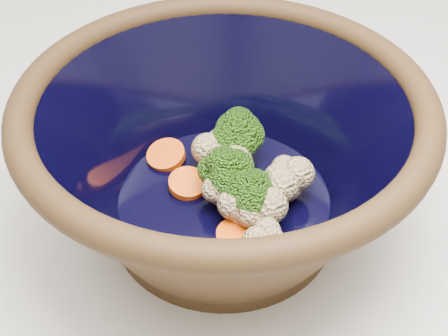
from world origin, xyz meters
TOP-DOWN VIEW (x-y plane):
  - mixing_bowl at (-0.07, -0.07)m, footprint 0.31×0.31m
  - vegetable_pile at (-0.06, -0.07)m, footprint 0.09×0.16m

SIDE VIEW (x-z plane):
  - vegetable_pile at x=-0.06m, z-range 0.93..0.98m
  - mixing_bowl at x=-0.07m, z-range 0.91..1.04m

